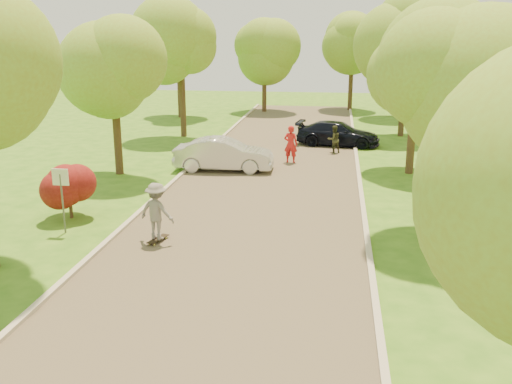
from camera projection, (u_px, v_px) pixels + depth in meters
The scene contains 21 objects.
ground at pixel (211, 298), 14.25m from camera, with size 100.00×100.00×0.00m, color #326718.
road at pixel (256, 205), 21.87m from camera, with size 8.00×60.00×0.01m, color #4C4438.
curb_left at pixel (154, 199), 22.41m from camera, with size 0.18×60.00×0.12m, color #B2AD9E.
curb_right at pixel (363, 208), 21.31m from camera, with size 0.18×60.00×0.12m, color #B2AD9E.
street_sign at pixel (61, 187), 18.42m from camera, with size 0.55×0.06×2.17m.
red_shrub at pixel (69, 188), 20.04m from camera, with size 1.70×1.70×1.95m.
tree_l_midb at pixel (117, 74), 25.35m from camera, with size 4.30×4.20×6.62m.
tree_l_far at pixel (184, 47), 34.58m from camera, with size 4.92×4.80×7.79m.
tree_r_mida at pixel (480, 63), 16.56m from camera, with size 5.13×5.00×7.95m.
tree_r_midb at pixel (421, 67), 25.37m from camera, with size 4.51×4.40×7.01m.
tree_r_far at pixel (411, 41), 34.55m from camera, with size 5.33×5.20×8.34m.
tree_bg_a at pixel (181, 46), 42.57m from camera, with size 5.12×5.00×7.72m.
tree_bg_b at pixel (411, 43), 42.11m from camera, with size 5.12×5.00×7.95m.
tree_bg_c at pixel (267, 49), 45.65m from camera, with size 4.92×4.80×7.33m.
tree_bg_d at pixel (355, 45), 46.53m from camera, with size 5.12×5.00×7.72m.
silver_sedan at pixel (224, 154), 27.06m from camera, with size 1.64×4.69×1.55m, color silver.
dark_sedan at pixel (338, 134), 32.97m from camera, with size 1.95×4.79×1.39m, color black.
longboard at pixel (158, 239), 17.98m from camera, with size 0.51×0.97×0.11m.
skateboarder at pixel (157, 211), 17.73m from camera, with size 1.17×0.67×1.82m, color slate.
person_striped at pixel (291, 144), 28.58m from camera, with size 0.69×0.45×1.90m, color red.
person_olive at pixel (334, 139), 30.90m from camera, with size 0.74×0.57×1.52m, color #2F321E.
Camera 1 is at (2.94, -12.70, 6.44)m, focal length 40.00 mm.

